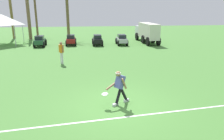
{
  "coord_description": "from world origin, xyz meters",
  "views": [
    {
      "loc": [
        -1.26,
        -8.1,
        3.82
      ],
      "look_at": [
        0.06,
        2.09,
        0.9
      ],
      "focal_mm": 35.0,
      "sensor_mm": 36.0,
      "label": 1
    }
  ],
  "objects_px": {
    "frisbee_in_flight": "(105,94)",
    "palm_tree_far_left": "(10,6)",
    "teammate_near_sideline": "(61,51)",
    "parked_car_slot_a": "(40,41)",
    "event_tent": "(2,20)",
    "frisbee_thrower": "(120,86)",
    "palm_tree_left_of_centre": "(28,14)",
    "palm_tree_far_right": "(68,12)",
    "palm_tree_right_of_centre": "(36,10)",
    "box_truck": "(147,32)",
    "parked_car_slot_c": "(97,40)",
    "parked_car_slot_d": "(122,39)",
    "parked_car_slot_b": "(71,40)"
  },
  "relations": [
    {
      "from": "parked_car_slot_d",
      "to": "frisbee_thrower",
      "type": "bearing_deg",
      "value": -100.06
    },
    {
      "from": "parked_car_slot_d",
      "to": "palm_tree_left_of_centre",
      "type": "height_order",
      "value": "palm_tree_left_of_centre"
    },
    {
      "from": "palm_tree_far_left",
      "to": "event_tent",
      "type": "relative_size",
      "value": 2.07
    },
    {
      "from": "teammate_near_sideline",
      "to": "parked_car_slot_a",
      "type": "xyz_separation_m",
      "value": [
        -2.91,
        7.82,
        -0.38
      ]
    },
    {
      "from": "teammate_near_sideline",
      "to": "box_truck",
      "type": "distance_m",
      "value": 12.54
    },
    {
      "from": "frisbee_in_flight",
      "to": "palm_tree_left_of_centre",
      "type": "bearing_deg",
      "value": 109.68
    },
    {
      "from": "palm_tree_far_right",
      "to": "palm_tree_left_of_centre",
      "type": "bearing_deg",
      "value": 173.82
    },
    {
      "from": "parked_car_slot_a",
      "to": "frisbee_thrower",
      "type": "bearing_deg",
      "value": -68.63
    },
    {
      "from": "parked_car_slot_a",
      "to": "palm_tree_right_of_centre",
      "type": "relative_size",
      "value": 0.4
    },
    {
      "from": "parked_car_slot_d",
      "to": "palm_tree_left_of_centre",
      "type": "xyz_separation_m",
      "value": [
        -10.72,
        5.68,
        2.58
      ]
    },
    {
      "from": "parked_car_slot_d",
      "to": "box_truck",
      "type": "xyz_separation_m",
      "value": [
        3.12,
        1.22,
        0.67
      ]
    },
    {
      "from": "parked_car_slot_a",
      "to": "palm_tree_far_right",
      "type": "relative_size",
      "value": 0.4
    },
    {
      "from": "frisbee_in_flight",
      "to": "palm_tree_left_of_centre",
      "type": "height_order",
      "value": "palm_tree_left_of_centre"
    },
    {
      "from": "frisbee_in_flight",
      "to": "teammate_near_sideline",
      "type": "xyz_separation_m",
      "value": [
        -2.35,
        7.39,
        0.4
      ]
    },
    {
      "from": "parked_car_slot_b",
      "to": "palm_tree_far_right",
      "type": "xyz_separation_m",
      "value": [
        -0.5,
        4.63,
        2.84
      ]
    },
    {
      "from": "box_truck",
      "to": "palm_tree_right_of_centre",
      "type": "distance_m",
      "value": 15.79
    },
    {
      "from": "parked_car_slot_a",
      "to": "palm_tree_far_right",
      "type": "xyz_separation_m",
      "value": [
        2.64,
        5.08,
        2.84
      ]
    },
    {
      "from": "palm_tree_far_left",
      "to": "palm_tree_far_right",
      "type": "distance_m",
      "value": 7.38
    },
    {
      "from": "frisbee_thrower",
      "to": "parked_car_slot_b",
      "type": "distance_m",
      "value": 15.74
    },
    {
      "from": "parked_car_slot_c",
      "to": "palm_tree_far_left",
      "type": "xyz_separation_m",
      "value": [
        -10.46,
        6.72,
        3.51
      ]
    },
    {
      "from": "palm_tree_far_left",
      "to": "palm_tree_left_of_centre",
      "type": "relative_size",
      "value": 1.26
    },
    {
      "from": "palm_tree_far_left",
      "to": "palm_tree_left_of_centre",
      "type": "height_order",
      "value": "palm_tree_far_left"
    },
    {
      "from": "frisbee_in_flight",
      "to": "palm_tree_far_left",
      "type": "relative_size",
      "value": 0.05
    },
    {
      "from": "frisbee_thrower",
      "to": "parked_car_slot_a",
      "type": "bearing_deg",
      "value": 111.37
    },
    {
      "from": "palm_tree_far_left",
      "to": "event_tent",
      "type": "xyz_separation_m",
      "value": [
        0.45,
        -4.98,
        -1.43
      ]
    },
    {
      "from": "parked_car_slot_d",
      "to": "teammate_near_sideline",
      "type": "bearing_deg",
      "value": -125.98
    },
    {
      "from": "palm_tree_right_of_centre",
      "to": "frisbee_in_flight",
      "type": "bearing_deg",
      "value": -73.34
    },
    {
      "from": "parked_car_slot_c",
      "to": "palm_tree_far_right",
      "type": "distance_m",
      "value": 6.66
    },
    {
      "from": "palm_tree_left_of_centre",
      "to": "palm_tree_right_of_centre",
      "type": "height_order",
      "value": "palm_tree_right_of_centre"
    },
    {
      "from": "parked_car_slot_c",
      "to": "parked_car_slot_d",
      "type": "height_order",
      "value": "same"
    },
    {
      "from": "teammate_near_sideline",
      "to": "palm_tree_left_of_centre",
      "type": "xyz_separation_m",
      "value": [
        -5.09,
        13.43,
        2.2
      ]
    },
    {
      "from": "parked_car_slot_c",
      "to": "box_truck",
      "type": "xyz_separation_m",
      "value": [
        5.73,
        1.11,
        0.67
      ]
    },
    {
      "from": "palm_tree_far_right",
      "to": "box_truck",
      "type": "bearing_deg",
      "value": -23.55
    },
    {
      "from": "palm_tree_left_of_centre",
      "to": "event_tent",
      "type": "xyz_separation_m",
      "value": [
        -1.89,
        -3.83,
        -0.5
      ]
    },
    {
      "from": "frisbee_thrower",
      "to": "parked_car_slot_d",
      "type": "height_order",
      "value": "frisbee_thrower"
    },
    {
      "from": "palm_tree_left_of_centre",
      "to": "event_tent",
      "type": "distance_m",
      "value": 4.3
    },
    {
      "from": "palm_tree_left_of_centre",
      "to": "frisbee_thrower",
      "type": "bearing_deg",
      "value": -68.66
    },
    {
      "from": "parked_car_slot_d",
      "to": "palm_tree_far_right",
      "type": "height_order",
      "value": "palm_tree_far_right"
    },
    {
      "from": "teammate_near_sideline",
      "to": "parked_car_slot_b",
      "type": "bearing_deg",
      "value": 88.46
    },
    {
      "from": "parked_car_slot_b",
      "to": "event_tent",
      "type": "xyz_separation_m",
      "value": [
        -7.21,
        1.32,
        2.08
      ]
    },
    {
      "from": "frisbee_in_flight",
      "to": "parked_car_slot_d",
      "type": "bearing_deg",
      "value": 77.78
    },
    {
      "from": "palm_tree_right_of_centre",
      "to": "teammate_near_sideline",
      "type": "bearing_deg",
      "value": -73.78
    },
    {
      "from": "palm_tree_far_left",
      "to": "frisbee_thrower",
      "type": "bearing_deg",
      "value": -64.48
    },
    {
      "from": "frisbee_in_flight",
      "to": "palm_tree_right_of_centre",
      "type": "bearing_deg",
      "value": 106.66
    },
    {
      "from": "parked_car_slot_b",
      "to": "frisbee_in_flight",
      "type": "bearing_deg",
      "value": -82.27
    },
    {
      "from": "palm_tree_far_left",
      "to": "frisbee_in_flight",
      "type": "bearing_deg",
      "value": -65.99
    },
    {
      "from": "parked_car_slot_b",
      "to": "box_truck",
      "type": "relative_size",
      "value": 0.37
    },
    {
      "from": "parked_car_slot_d",
      "to": "box_truck",
      "type": "distance_m",
      "value": 3.42
    },
    {
      "from": "parked_car_slot_a",
      "to": "palm_tree_right_of_centre",
      "type": "xyz_separation_m",
      "value": [
        -1.93,
        8.84,
        2.97
      ]
    },
    {
      "from": "palm_tree_far_right",
      "to": "parked_car_slot_d",
      "type": "bearing_deg",
      "value": -41.13
    }
  ]
}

